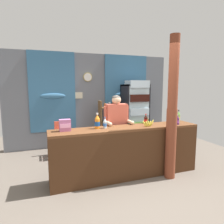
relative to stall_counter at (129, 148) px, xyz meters
name	(u,v)px	position (x,y,z in m)	size (l,w,h in m)	color
ground_plane	(110,163)	(-0.09, 0.80, -0.59)	(6.95, 6.95, 0.00)	#665B51
back_wall_curtained	(92,99)	(-0.09, 2.45, 0.78)	(4.83, 0.22, 2.67)	slate
stall_counter	(129,148)	(0.00, 0.00, 0.00)	(2.90, 0.51, 0.97)	brown
timber_post	(172,112)	(0.76, -0.24, 0.69)	(0.22, 0.20, 2.66)	brown
drink_fridge	(135,111)	(1.05, 1.86, 0.45)	(0.70, 0.61, 1.90)	black
bottle_shelf_rack	(107,123)	(0.25, 2.06, 0.10)	(0.48, 0.28, 1.33)	brown
plastic_lawn_chair	(64,136)	(-1.03, 1.70, -0.10)	(0.45, 0.45, 0.86)	#E5563D
shopkeeper	(116,122)	(-0.04, 0.55, 0.40)	(0.55, 0.42, 1.56)	#28282D
soda_bottle_orange_soda	(97,122)	(-0.57, 0.17, 0.51)	(0.10, 0.10, 0.29)	orange
soda_bottle_water	(105,123)	(-0.43, 0.15, 0.47)	(0.06, 0.06, 0.21)	silver
soda_bottle_grape_soda	(177,120)	(1.06, -0.01, 0.47)	(0.07, 0.07, 0.21)	#56286B
soda_bottle_lime_soda	(178,117)	(1.29, 0.24, 0.49)	(0.06, 0.06, 0.26)	#75C64C
soda_bottle_cola	(146,120)	(0.51, 0.30, 0.47)	(0.07, 0.07, 0.20)	black
snack_box_wafer	(65,125)	(-1.15, 0.16, 0.49)	(0.19, 0.12, 0.21)	#B76699
banana_bunch	(148,123)	(0.41, 0.02, 0.44)	(0.27, 0.06, 0.16)	#DBCC42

